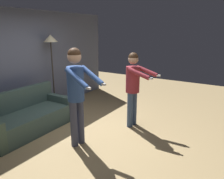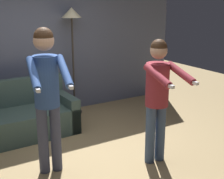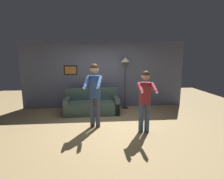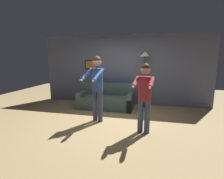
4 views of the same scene
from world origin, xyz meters
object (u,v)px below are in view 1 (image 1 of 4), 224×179
at_px(couch, 28,118).
at_px(person_standing_right, 133,83).
at_px(torchiere_lamp, 51,47).
at_px(person_standing_left, 76,88).

distance_m(couch, person_standing_right, 2.40).
bearing_deg(torchiere_lamp, person_standing_right, -86.57).
relative_size(couch, torchiere_lamp, 0.96).
xyz_separation_m(torchiere_lamp, person_standing_right, (0.14, -2.33, -0.70)).
relative_size(person_standing_left, person_standing_right, 1.10).
bearing_deg(person_standing_left, couch, 95.14).
relative_size(torchiere_lamp, person_standing_right, 1.21).
height_order(couch, torchiere_lamp, torchiere_lamp).
height_order(torchiere_lamp, person_standing_right, torchiere_lamp).
relative_size(couch, person_standing_left, 1.05).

